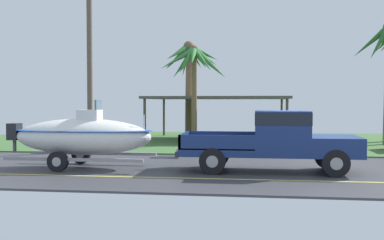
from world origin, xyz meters
TOP-DOWN VIEW (x-y plane):
  - ground at (0.00, 8.38)m, footprint 36.00×22.00m
  - pickup_truck_towing at (-0.80, -0.13)m, footprint 5.70×2.00m
  - boat_on_trailer at (-7.26, -0.13)m, footprint 5.78×2.20m
  - carport_awning at (-3.70, 11.76)m, footprint 7.88×5.69m
  - palm_tree_near_right at (-4.62, 8.25)m, footprint 3.45×3.14m
  - palm_tree_far_left at (-5.62, 12.86)m, footprint 3.59×3.10m
  - utility_pole at (-8.78, 4.78)m, footprint 0.24×1.80m

SIDE VIEW (x-z plane):
  - ground at x=0.00m, z-range -0.07..0.04m
  - boat_on_trailer at x=-7.26m, z-range -0.08..2.17m
  - pickup_truck_towing at x=-0.80m, z-range 0.10..2.01m
  - carport_awning at x=-3.70m, z-range 1.14..3.64m
  - palm_tree_near_right at x=-4.62m, z-range 1.49..6.51m
  - utility_pole at x=-8.78m, z-range 0.15..8.12m
  - palm_tree_far_left at x=-5.62m, z-range 1.48..7.32m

